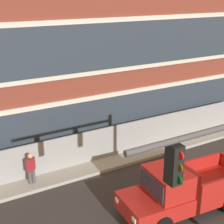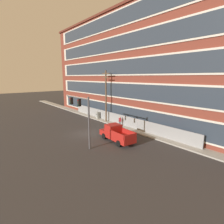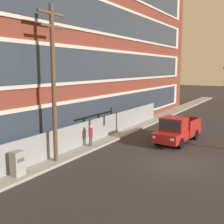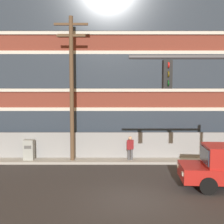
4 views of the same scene
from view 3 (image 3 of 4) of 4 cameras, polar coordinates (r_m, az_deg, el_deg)
ground_plane at (r=17.54m, az=12.60°, el=-10.32°), size 160.00×160.00×0.00m
sidewalk_building_side at (r=20.43m, az=-5.57°, el=-7.13°), size 80.00×1.88×0.16m
brick_mill_building at (r=24.20m, az=-16.86°, el=18.19°), size 50.22×10.24×19.51m
chain_link_fence at (r=19.78m, az=-7.53°, el=-5.08°), size 28.63×0.06×1.88m
pickup_truck_red at (r=22.26m, az=13.07°, el=-3.64°), size 5.56×2.34×2.06m
utility_pole_near_corner at (r=16.74m, az=-11.81°, el=6.45°), size 2.13×0.26×9.26m
electrical_cabinet at (r=15.63m, az=-18.62°, el=-10.14°), size 0.64×0.51×1.46m
pedestrian_near_cabinet at (r=20.24m, az=-4.37°, el=-4.65°), size 0.45×0.45×1.69m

